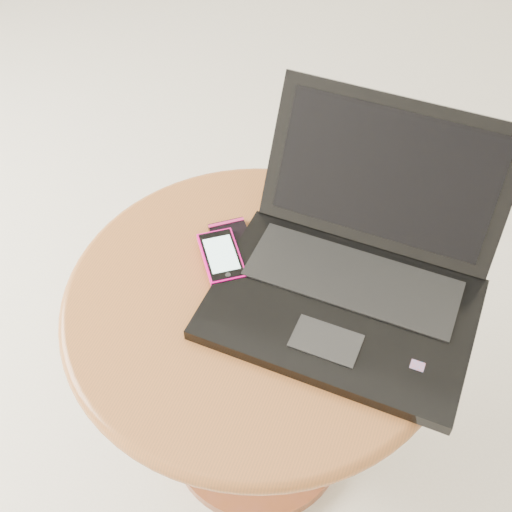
% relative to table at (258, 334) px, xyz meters
% --- Properties ---
extents(table, '(0.59, 0.59, 0.47)m').
position_rel_table_xyz_m(table, '(0.00, 0.00, 0.00)').
color(table, brown).
rests_on(table, ground).
extents(laptop, '(0.38, 0.38, 0.23)m').
position_rel_table_xyz_m(laptop, '(0.13, 0.07, 0.14)').
color(laptop, black).
rests_on(laptop, table).
extents(phone_black, '(0.12, 0.13, 0.01)m').
position_rel_table_xyz_m(phone_black, '(-0.07, 0.07, 0.11)').
color(phone_black, black).
rests_on(phone_black, table).
extents(phone_pink, '(0.11, 0.12, 0.01)m').
position_rel_table_xyz_m(phone_pink, '(-0.08, 0.04, 0.12)').
color(phone_pink, '#E9057F').
rests_on(phone_pink, phone_black).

